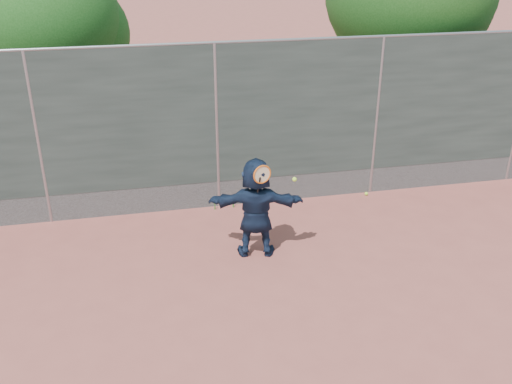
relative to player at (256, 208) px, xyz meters
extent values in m
plane|color=#9E4C42|center=(-0.32, -1.68, -0.80)|extent=(80.00, 80.00, 0.00)
imported|color=#15223B|center=(0.00, 0.00, 0.00)|extent=(1.55, 0.75, 1.60)
sphere|color=#BFF937|center=(2.55, 1.67, -0.77)|extent=(0.07, 0.07, 0.07)
cube|color=#38423D|center=(-0.32, 1.82, 0.95)|extent=(20.00, 0.04, 2.50)
cube|color=slate|center=(-0.32, 1.82, -0.55)|extent=(20.00, 0.03, 0.50)
cylinder|color=gray|center=(-0.32, 1.82, 2.20)|extent=(20.00, 0.05, 0.05)
cylinder|color=gray|center=(-3.32, 1.82, 0.70)|extent=(0.06, 0.06, 3.00)
cylinder|color=gray|center=(-0.32, 1.82, 0.70)|extent=(0.06, 0.06, 3.00)
cylinder|color=gray|center=(2.68, 1.82, 0.70)|extent=(0.06, 0.06, 3.00)
torus|color=#DC5C14|center=(0.05, -0.20, 0.64)|extent=(0.29, 0.10, 0.29)
cylinder|color=beige|center=(0.05, -0.20, 0.64)|extent=(0.24, 0.07, 0.25)
cylinder|color=black|center=(0.00, -0.18, 0.44)|extent=(0.06, 0.13, 0.33)
sphere|color=#BFF937|center=(0.55, -0.17, 0.50)|extent=(0.07, 0.07, 0.07)
cylinder|color=#382314|center=(4.18, 4.02, 0.50)|extent=(0.28, 0.28, 2.60)
sphere|color=#23561C|center=(4.90, 4.22, 2.43)|extent=(2.52, 2.52, 2.52)
cylinder|color=#382314|center=(-3.32, 4.82, 0.30)|extent=(0.28, 0.28, 2.20)
sphere|color=#23561C|center=(-3.32, 4.82, 2.22)|extent=(3.00, 3.00, 3.00)
sphere|color=#23561C|center=(-2.72, 5.02, 1.92)|extent=(2.10, 2.10, 2.10)
cone|color=#387226|center=(-0.07, 1.70, -0.67)|extent=(0.03, 0.03, 0.26)
cone|color=#387226|center=(0.23, 1.72, -0.65)|extent=(0.03, 0.03, 0.30)
cone|color=#387226|center=(-0.42, 1.68, -0.69)|extent=(0.03, 0.03, 0.22)
camera|label=1|loc=(-1.64, -7.69, 3.90)|focal=40.00mm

